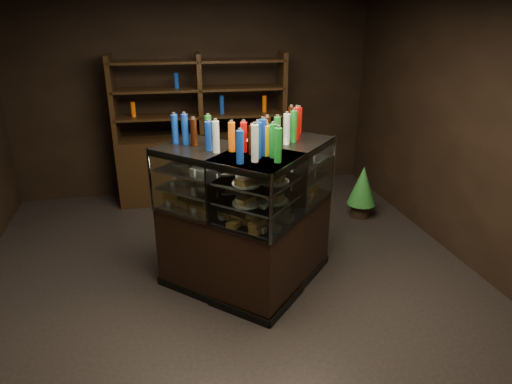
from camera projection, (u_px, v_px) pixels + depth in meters
ground at (228, 275)px, 4.67m from camera, size 5.00×5.00×0.00m
room_shell at (223, 82)px, 3.93m from camera, size 5.02×5.02×3.01m
display_case at (251, 243)px, 4.32m from camera, size 1.80×1.37×1.40m
food_display at (251, 186)px, 4.09m from camera, size 1.41×0.95×0.43m
bottles_top at (251, 133)px, 3.92m from camera, size 1.24×0.81×0.30m
potted_conifer at (363, 185)px, 5.80m from camera, size 0.36×0.36×0.78m
back_shelving at (203, 158)px, 6.29m from camera, size 2.29×0.57×2.00m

